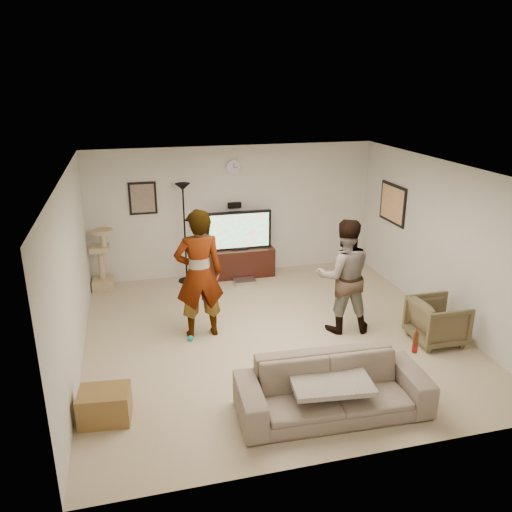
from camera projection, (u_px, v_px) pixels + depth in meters
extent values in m
cube|color=#B6AA89|center=(273.00, 335.00, 7.73)|extent=(5.50, 5.50, 0.02)
cube|color=silver|center=(275.00, 169.00, 6.89)|extent=(5.50, 5.50, 0.02)
cube|color=silver|center=(234.00, 211.00, 9.83)|extent=(5.50, 0.04, 2.50)
cube|color=silver|center=(355.00, 351.00, 4.80)|extent=(5.50, 0.04, 2.50)
cube|color=silver|center=(72.00, 274.00, 6.67)|extent=(0.04, 5.50, 2.50)
cube|color=silver|center=(443.00, 242.00, 7.95)|extent=(0.04, 5.50, 2.50)
cylinder|color=silver|center=(234.00, 167.00, 9.52)|extent=(0.26, 0.04, 0.26)
cube|color=black|center=(235.00, 205.00, 9.73)|extent=(0.25, 0.10, 0.10)
cube|color=#736158|center=(143.00, 198.00, 9.30)|extent=(0.42, 0.03, 0.52)
cube|color=tan|center=(393.00, 204.00, 9.33)|extent=(0.03, 0.78, 0.62)
cube|color=black|center=(239.00, 262.00, 9.93)|extent=(1.34, 0.45, 0.56)
cube|color=#B4B5C3|center=(245.00, 281.00, 9.66)|extent=(0.40, 0.30, 0.07)
cube|color=black|center=(239.00, 230.00, 9.72)|extent=(1.25, 0.08, 0.74)
cube|color=#34F3A3|center=(239.00, 231.00, 9.68)|extent=(1.15, 0.01, 0.65)
cylinder|color=black|center=(185.00, 234.00, 9.45)|extent=(0.32, 0.32, 1.88)
cube|color=tan|center=(101.00, 259.00, 9.21)|extent=(0.39, 0.39, 1.15)
imported|color=gray|center=(199.00, 274.00, 7.42)|extent=(0.73, 0.49, 1.95)
imported|color=teal|center=(344.00, 276.00, 7.61)|extent=(0.96, 0.80, 1.76)
imported|color=#77675A|center=(333.00, 388.00, 5.84)|extent=(2.23, 0.95, 0.64)
cube|color=#A79B8E|center=(330.00, 380.00, 5.79)|extent=(0.97, 0.79, 0.06)
cylinder|color=#5A280F|center=(415.00, 343.00, 5.93)|extent=(0.06, 0.06, 0.25)
imported|color=brown|center=(437.00, 321.00, 7.43)|extent=(0.73, 0.71, 0.66)
cube|color=brown|center=(105.00, 405.00, 5.75)|extent=(0.61, 0.48, 0.38)
sphere|color=#0AAFA0|center=(191.00, 338.00, 7.53)|extent=(0.09, 0.09, 0.09)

